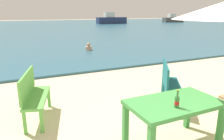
{
  "coord_description": "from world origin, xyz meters",
  "views": [
    {
      "loc": [
        -2.46,
        -1.88,
        2.05
      ],
      "look_at": [
        -0.17,
        3.0,
        0.6
      ],
      "focal_mm": 34.57,
      "sensor_mm": 36.0,
      "label": 1
    }
  ],
  "objects_px": {
    "bench_green_left": "(33,93)",
    "beer_bottle_amber": "(177,101)",
    "boat_ferry": "(173,19)",
    "boat_barge": "(111,20)",
    "bench_teal_center": "(169,81)",
    "swimmer_person": "(89,47)",
    "picnic_table_green": "(174,108)"
  },
  "relations": [
    {
      "from": "bench_green_left",
      "to": "beer_bottle_amber",
      "type": "bearing_deg",
      "value": -49.67
    },
    {
      "from": "boat_ferry",
      "to": "boat_barge",
      "type": "height_order",
      "value": "boat_barge"
    },
    {
      "from": "bench_teal_center",
      "to": "boat_barge",
      "type": "height_order",
      "value": "boat_barge"
    },
    {
      "from": "beer_bottle_amber",
      "to": "boat_ferry",
      "type": "height_order",
      "value": "boat_ferry"
    },
    {
      "from": "bench_green_left",
      "to": "swimmer_person",
      "type": "xyz_separation_m",
      "value": [
        3.43,
        6.68,
        -0.3
      ]
    },
    {
      "from": "boat_ferry",
      "to": "boat_barge",
      "type": "xyz_separation_m",
      "value": [
        -13.75,
        0.03,
        0.11
      ]
    },
    {
      "from": "bench_teal_center",
      "to": "boat_barge",
      "type": "bearing_deg",
      "value": 67.31
    },
    {
      "from": "picnic_table_green",
      "to": "boat_ferry",
      "type": "bearing_deg",
      "value": 49.68
    },
    {
      "from": "bench_teal_center",
      "to": "swimmer_person",
      "type": "xyz_separation_m",
      "value": [
        0.57,
        7.21,
        -0.3
      ]
    },
    {
      "from": "beer_bottle_amber",
      "to": "picnic_table_green",
      "type": "bearing_deg",
      "value": 56.87
    },
    {
      "from": "bench_teal_center",
      "to": "swimmer_person",
      "type": "height_order",
      "value": "bench_teal_center"
    },
    {
      "from": "bench_green_left",
      "to": "boat_barge",
      "type": "xyz_separation_m",
      "value": [
        16.1,
        31.16,
        0.24
      ]
    },
    {
      "from": "swimmer_person",
      "to": "boat_barge",
      "type": "xyz_separation_m",
      "value": [
        12.67,
        24.48,
        0.54
      ]
    },
    {
      "from": "beer_bottle_amber",
      "to": "swimmer_person",
      "type": "bearing_deg",
      "value": 78.97
    },
    {
      "from": "beer_bottle_amber",
      "to": "boat_barge",
      "type": "relative_size",
      "value": 0.05
    },
    {
      "from": "bench_green_left",
      "to": "boat_ferry",
      "type": "bearing_deg",
      "value": 46.21
    },
    {
      "from": "beer_bottle_amber",
      "to": "bench_teal_center",
      "type": "relative_size",
      "value": 0.22
    },
    {
      "from": "picnic_table_green",
      "to": "swimmer_person",
      "type": "height_order",
      "value": "picnic_table_green"
    },
    {
      "from": "bench_teal_center",
      "to": "bench_green_left",
      "type": "xyz_separation_m",
      "value": [
        -2.85,
        0.53,
        0.0
      ]
    },
    {
      "from": "beer_bottle_amber",
      "to": "boat_barge",
      "type": "xyz_separation_m",
      "value": [
        14.37,
        33.2,
        -0.08
      ]
    },
    {
      "from": "bench_teal_center",
      "to": "boat_ferry",
      "type": "xyz_separation_m",
      "value": [
        27.0,
        31.67,
        0.13
      ]
    },
    {
      "from": "beer_bottle_amber",
      "to": "swimmer_person",
      "type": "xyz_separation_m",
      "value": [
        1.7,
        8.72,
        -0.61
      ]
    },
    {
      "from": "bench_green_left",
      "to": "bench_teal_center",
      "type": "bearing_deg",
      "value": -10.59
    },
    {
      "from": "bench_teal_center",
      "to": "swimmer_person",
      "type": "bearing_deg",
      "value": 85.45
    },
    {
      "from": "swimmer_person",
      "to": "boat_barge",
      "type": "bearing_deg",
      "value": 62.63
    },
    {
      "from": "swimmer_person",
      "to": "boat_barge",
      "type": "height_order",
      "value": "boat_barge"
    },
    {
      "from": "swimmer_person",
      "to": "bench_teal_center",
      "type": "bearing_deg",
      "value": -94.55
    },
    {
      "from": "beer_bottle_amber",
      "to": "bench_green_left",
      "type": "bearing_deg",
      "value": 130.33
    },
    {
      "from": "boat_barge",
      "to": "picnic_table_green",
      "type": "bearing_deg",
      "value": -113.35
    },
    {
      "from": "beer_bottle_amber",
      "to": "bench_green_left",
      "type": "xyz_separation_m",
      "value": [
        -1.73,
        2.04,
        -0.31
      ]
    },
    {
      "from": "bench_teal_center",
      "to": "boat_ferry",
      "type": "height_order",
      "value": "boat_ferry"
    },
    {
      "from": "picnic_table_green",
      "to": "boat_ferry",
      "type": "distance_m",
      "value": 43.28
    }
  ]
}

